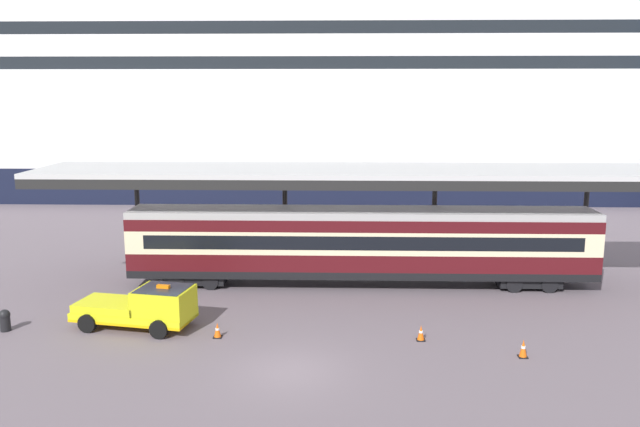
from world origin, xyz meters
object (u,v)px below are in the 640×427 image
(quay_bollard, at_px, (5,319))
(traffic_cone_near, at_px, (217,330))
(traffic_cone_far, at_px, (523,349))
(cruise_ship, at_px, (409,74))
(service_truck, at_px, (144,306))
(train_carriage, at_px, (361,243))
(traffic_cone_mid, at_px, (421,333))

(quay_bollard, bearing_deg, traffic_cone_near, -3.06)
(traffic_cone_far, xyz_separation_m, quay_bollard, (-21.61, 2.19, 0.16))
(traffic_cone_near, bearing_deg, quay_bollard, 176.94)
(cruise_ship, distance_m, traffic_cone_far, 50.75)
(traffic_cone_far, bearing_deg, traffic_cone_near, 172.17)
(service_truck, height_order, quay_bollard, service_truck)
(cruise_ship, distance_m, quay_bollard, 53.43)
(train_carriage, distance_m, traffic_cone_mid, 8.32)
(train_carriage, relative_size, service_truck, 4.45)
(traffic_cone_near, xyz_separation_m, traffic_cone_far, (12.29, -1.69, 0.04))
(traffic_cone_near, bearing_deg, traffic_cone_far, -7.83)
(train_carriage, xyz_separation_m, traffic_cone_mid, (2.25, -7.76, -1.99))
(train_carriage, distance_m, service_truck, 11.80)
(quay_bollard, bearing_deg, service_truck, 4.91)
(cruise_ship, xyz_separation_m, traffic_cone_mid, (-4.38, -47.73, -11.87))
(cruise_ship, distance_m, traffic_cone_mid, 49.38)
(traffic_cone_mid, bearing_deg, quay_bollard, 178.16)
(cruise_ship, xyz_separation_m, quay_bollard, (-22.23, -47.16, -11.68))
(train_carriage, bearing_deg, traffic_cone_mid, -73.83)
(cruise_ship, height_order, train_carriage, cruise_ship)
(traffic_cone_far, height_order, quay_bollard, quay_bollard)
(service_truck, xyz_separation_m, traffic_cone_far, (15.65, -2.70, -0.63))
(service_truck, bearing_deg, cruise_ship, 70.77)
(cruise_ship, bearing_deg, traffic_cone_near, -105.15)
(train_carriage, height_order, traffic_cone_far, train_carriage)
(cruise_ship, relative_size, service_truck, 22.31)
(traffic_cone_far, bearing_deg, train_carriage, 122.67)
(service_truck, relative_size, quay_bollard, 5.71)
(train_carriage, relative_size, traffic_cone_near, 37.64)
(traffic_cone_far, bearing_deg, quay_bollard, 174.22)
(traffic_cone_near, distance_m, traffic_cone_mid, 8.52)
(service_truck, bearing_deg, train_carriage, 34.71)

